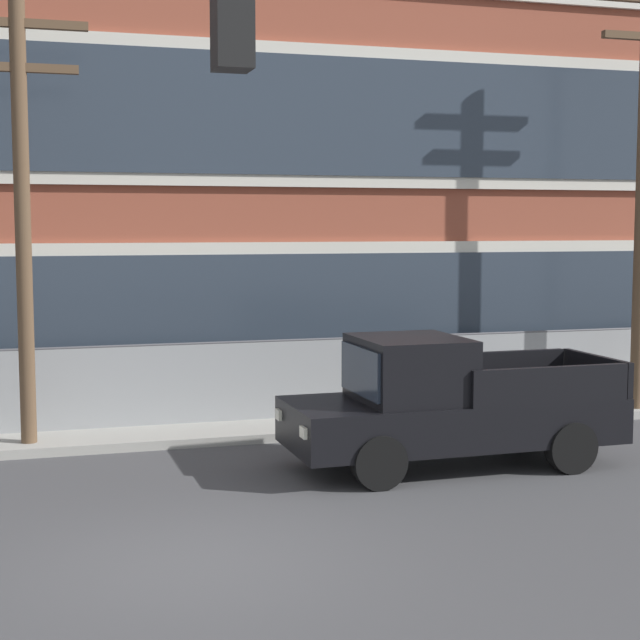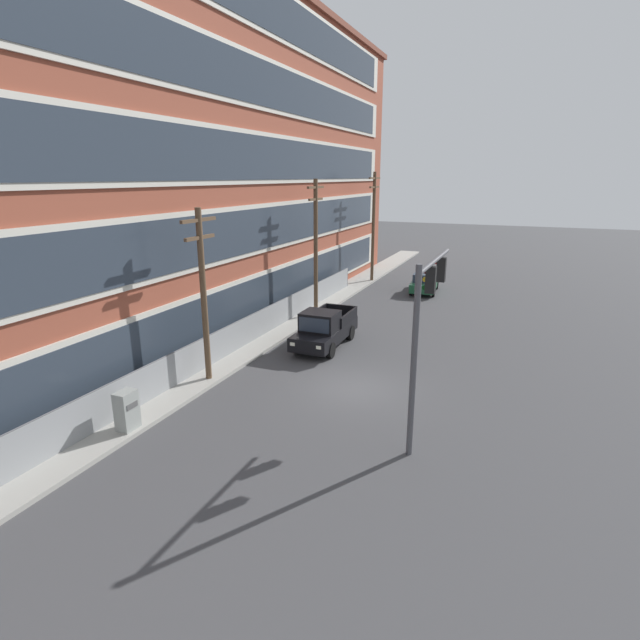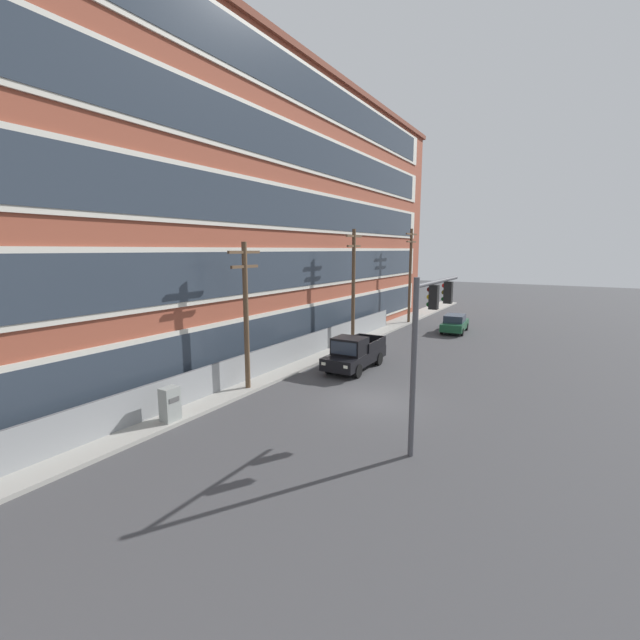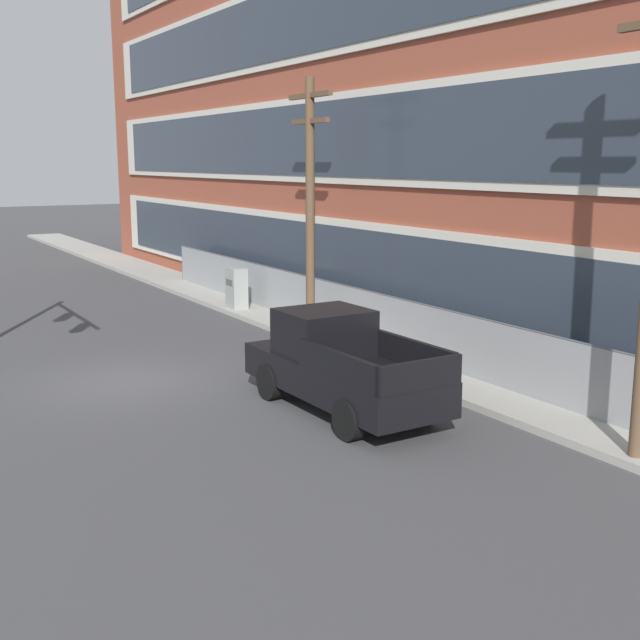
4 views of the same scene
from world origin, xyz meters
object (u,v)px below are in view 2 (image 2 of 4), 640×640
Objects in this scene: utility_pole_midblock at (316,243)px; traffic_signal_mast at (426,312)px; sedan_dark_green at (425,282)px; utility_pole_near_corner at (203,289)px; pickup_truck_black at (324,329)px; utility_pole_far_east at (373,222)px; electrical_cabinet at (127,412)px.

traffic_signal_mast is at bearing -143.38° from utility_pole_midblock.
sedan_dark_green is 11.61m from utility_pole_midblock.
utility_pole_near_corner is 11.57m from utility_pole_midblock.
pickup_truck_black is 7.60m from utility_pole_near_corner.
utility_pole_far_east is (23.47, -0.28, 0.90)m from utility_pole_near_corner.
utility_pole_far_east is (2.21, 4.93, 4.25)m from sedan_dark_green.
utility_pole_midblock reaches higher than traffic_signal_mast.
traffic_signal_mast is at bearing -159.36° from utility_pole_far_east.
pickup_truck_black is at bearing -14.32° from electrical_cabinet.
electrical_cabinet is (-28.41, 0.21, -4.27)m from utility_pole_far_east.
utility_pole_midblock is (5.32, 2.75, 3.75)m from pickup_truck_black.
sedan_dark_green is 0.54× the size of utility_pole_midblock.
traffic_signal_mast reaches higher than electrical_cabinet.
utility_pole_near_corner is 0.88× the size of utility_pole_midblock.
traffic_signal_mast is 0.83× the size of utility_pole_near_corner.
utility_pole_far_east reaches higher than utility_pole_near_corner.
utility_pole_far_east is (11.91, -0.10, 0.34)m from utility_pole_midblock.
electrical_cabinet is at bearing 168.90° from sedan_dark_green.
utility_pole_midblock reaches higher than sedan_dark_green.
utility_pole_near_corner is at bearing 179.11° from utility_pole_midblock.
utility_pole_near_corner is 4.78× the size of electrical_cabinet.
utility_pole_far_east reaches higher than pickup_truck_black.
sedan_dark_green is 2.97× the size of electrical_cabinet.
utility_pole_midblock is at bearing 27.36° from pickup_truck_black.
pickup_truck_black is 1.14× the size of sedan_dark_green.
traffic_signal_mast is at bearing -169.12° from sedan_dark_green.
utility_pole_midblock is 11.91m from utility_pole_far_east.
utility_pole_near_corner reaches higher than pickup_truck_black.
utility_pole_near_corner is at bearing 84.18° from traffic_signal_mast.
pickup_truck_black reaches higher than electrical_cabinet.
utility_pole_midblock is at bearing -0.36° from electrical_cabinet.
pickup_truck_black is 17.90m from utility_pole_far_east.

